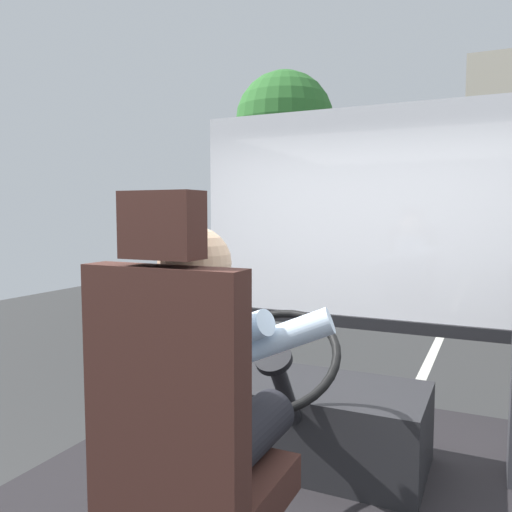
% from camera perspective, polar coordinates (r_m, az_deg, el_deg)
% --- Properties ---
extents(ground, '(18.00, 44.00, 0.06)m').
position_cam_1_polar(ground, '(10.78, 21.00, -5.78)').
color(ground, '#323232').
extents(driver_seat, '(0.48, 0.48, 1.31)m').
position_cam_1_polar(driver_seat, '(1.62, -7.80, -20.65)').
color(driver_seat, black).
rests_on(driver_seat, bus_floor).
extents(bus_driver, '(0.71, 0.53, 0.76)m').
position_cam_1_polar(bus_driver, '(1.65, -5.56, -13.76)').
color(bus_driver, black).
rests_on(bus_driver, driver_seat).
extents(steering_console, '(1.10, 1.03, 0.83)m').
position_cam_1_polar(steering_console, '(2.71, 6.23, -17.58)').
color(steering_console, black).
rests_on(steering_console, bus_floor).
extents(windshield_panel, '(2.50, 0.08, 1.48)m').
position_cam_1_polar(windshield_panel, '(3.48, 13.12, 1.31)').
color(windshield_panel, silver).
extents(street_tree, '(2.56, 2.56, 5.59)m').
position_cam_1_polar(street_tree, '(13.97, 3.18, 14.64)').
color(street_tree, '#4C3828').
rests_on(street_tree, ground).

